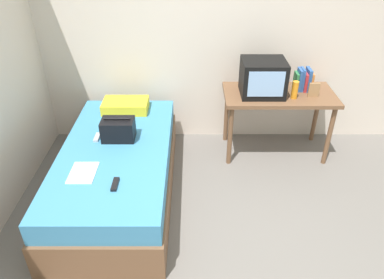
# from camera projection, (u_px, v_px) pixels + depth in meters

# --- Properties ---
(ground_plane) EXTENTS (8.00, 8.00, 0.00)m
(ground_plane) POSITION_uv_depth(u_px,v_px,m) (229.00, 263.00, 2.88)
(ground_plane) COLOR slate
(wall_back) EXTENTS (5.20, 0.10, 2.60)m
(wall_back) POSITION_uv_depth(u_px,v_px,m) (219.00, 27.00, 3.88)
(wall_back) COLOR beige
(wall_back) RESTS_ON ground
(bed) EXTENTS (1.00, 2.00, 0.53)m
(bed) POSITION_uv_depth(u_px,v_px,m) (117.00, 172.00, 3.45)
(bed) COLOR brown
(bed) RESTS_ON ground
(desk) EXTENTS (1.16, 0.60, 0.72)m
(desk) POSITION_uv_depth(u_px,v_px,m) (277.00, 101.00, 3.89)
(desk) COLOR brown
(desk) RESTS_ON ground
(tv) EXTENTS (0.44, 0.39, 0.36)m
(tv) POSITION_uv_depth(u_px,v_px,m) (262.00, 78.00, 3.73)
(tv) COLOR black
(tv) RESTS_ON desk
(water_bottle) EXTENTS (0.06, 0.06, 0.18)m
(water_bottle) POSITION_uv_depth(u_px,v_px,m) (293.00, 90.00, 3.69)
(water_bottle) COLOR orange
(water_bottle) RESTS_ON desk
(book_row) EXTENTS (0.18, 0.17, 0.24)m
(book_row) POSITION_uv_depth(u_px,v_px,m) (302.00, 80.00, 3.86)
(book_row) COLOR #337F47
(book_row) RESTS_ON desk
(picture_frame) EXTENTS (0.11, 0.02, 0.15)m
(picture_frame) POSITION_uv_depth(u_px,v_px,m) (312.00, 90.00, 3.73)
(picture_frame) COLOR #9E754C
(picture_frame) RESTS_ON desk
(pillow) EXTENTS (0.48, 0.30, 0.11)m
(pillow) POSITION_uv_depth(u_px,v_px,m) (124.00, 106.00, 3.91)
(pillow) COLOR yellow
(pillow) RESTS_ON bed
(handbag) EXTENTS (0.30, 0.20, 0.23)m
(handbag) POSITION_uv_depth(u_px,v_px,m) (117.00, 130.00, 3.39)
(handbag) COLOR black
(handbag) RESTS_ON bed
(magazine) EXTENTS (0.21, 0.29, 0.01)m
(magazine) POSITION_uv_depth(u_px,v_px,m) (82.00, 173.00, 2.99)
(magazine) COLOR white
(magazine) RESTS_ON bed
(remote_dark) EXTENTS (0.04, 0.16, 0.02)m
(remote_dark) POSITION_uv_depth(u_px,v_px,m) (114.00, 184.00, 2.86)
(remote_dark) COLOR black
(remote_dark) RESTS_ON bed
(remote_silver) EXTENTS (0.04, 0.14, 0.02)m
(remote_silver) POSITION_uv_depth(u_px,v_px,m) (96.00, 137.00, 3.45)
(remote_silver) COLOR #B7B7BC
(remote_silver) RESTS_ON bed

